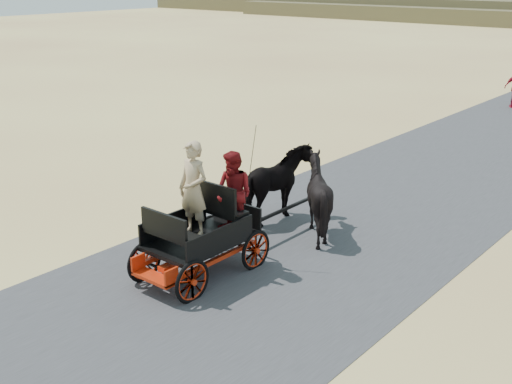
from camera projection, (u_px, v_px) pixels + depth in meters
The scene contains 8 objects.
ground at pixel (295, 251), 13.07m from camera, with size 140.00×140.00×0.00m, color tan.
road at pixel (295, 250), 13.07m from camera, with size 6.00×140.00×0.01m, color #38383A.
ridge_near at pixel (387, 13), 73.04m from camera, with size 40.00×4.00×1.60m, color brown.
carriage at pixel (201, 256), 11.97m from camera, with size 1.30×2.40×0.72m, color black, non-canonical shape.
horse_left at pixel (277, 186), 14.32m from camera, with size 0.91×2.01×1.70m, color black.
horse_right at pixel (318, 196), 13.66m from camera, with size 1.37×1.54×1.70m, color black.
driver_man at pixel (193, 189), 11.72m from camera, with size 0.66×0.43×1.80m, color tan.
passenger_woman at pixel (234, 193), 11.85m from camera, with size 0.77×0.60×1.58m, color #660C0F.
Camera 1 is at (7.05, -9.69, 5.41)m, focal length 45.00 mm.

